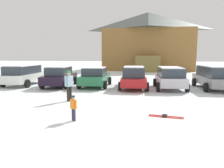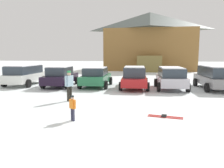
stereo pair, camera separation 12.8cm
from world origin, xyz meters
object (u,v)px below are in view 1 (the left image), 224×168
parked_black_sedan (60,76)px  pair_of_skis (165,116)px  ski_lodge (148,41)px  parked_white_suv (23,74)px  parked_silver_wagon (170,77)px  skier_adult_in_blue_parka (69,84)px  parked_red_sedan (134,77)px  parked_grey_wagon (214,77)px  skier_child_in_orange_jacket (73,107)px  parked_green_coupe (95,77)px

parked_black_sedan → pair_of_skis: parked_black_sedan is taller
ski_lodge → pair_of_skis: (0.43, -28.97, -4.82)m
parked_white_suv → parked_silver_wagon: 11.91m
skier_adult_in_blue_parka → pair_of_skis: (4.95, -2.39, -0.92)m
ski_lodge → parked_black_sedan: bearing=-108.7°
ski_lodge → parked_red_sedan: size_ratio=3.05×
ski_lodge → parked_red_sedan: bearing=-93.4°
ski_lodge → parked_grey_wagon: 21.77m
parked_red_sedan → skier_child_in_orange_jacket: bearing=-102.0°
skier_adult_in_blue_parka → skier_child_in_orange_jacket: 3.75m
ski_lodge → parked_black_sedan: ski_lodge is taller
parked_white_suv → ski_lodge: bearing=63.5°
parked_white_suv → skier_child_in_orange_jacket: (7.35, -9.07, -0.35)m
parked_white_suv → pair_of_skis: bearing=-36.2°
skier_adult_in_blue_parka → skier_child_in_orange_jacket: size_ratio=1.69×
skier_adult_in_blue_parka → pair_of_skis: bearing=-25.8°
parked_white_suv → parked_silver_wagon: size_ratio=1.13×
ski_lodge → parked_grey_wagon: bearing=-77.5°
parked_green_coupe → skier_child_in_orange_jacket: 9.17m
parked_grey_wagon → skier_adult_in_blue_parka: bearing=-148.2°
skier_child_in_orange_jacket → parked_red_sedan: bearing=78.0°
ski_lodge → skier_child_in_orange_jacket: (-3.13, -30.05, -4.28)m
parked_green_coupe → parked_grey_wagon: size_ratio=0.90×
parked_black_sedan → skier_adult_in_blue_parka: size_ratio=2.81×
pair_of_skis → skier_child_in_orange_jacket: bearing=-163.2°
parked_green_coupe → skier_adult_in_blue_parka: size_ratio=2.59×
parked_silver_wagon → skier_child_in_orange_jacket: size_ratio=4.13×
parked_green_coupe → ski_lodge: bearing=78.3°
parked_grey_wagon → skier_child_in_orange_jacket: 12.00m
parked_black_sedan → skier_child_in_orange_jacket: parked_black_sedan is taller
ski_lodge → parked_grey_wagon: size_ratio=3.07×
parked_silver_wagon → skier_child_in_orange_jacket: 9.79m
parked_white_suv → pair_of_skis: parked_white_suv is taller
parked_black_sedan → parked_red_sedan: 5.95m
parked_silver_wagon → parked_black_sedan: bearing=178.9°
parked_green_coupe → pair_of_skis: bearing=-59.2°
ski_lodge → parked_green_coupe: ski_lodge is taller
parked_red_sedan → skier_adult_in_blue_parka: (-3.26, -5.30, 0.11)m
parked_red_sedan → parked_black_sedan: bearing=179.5°
parked_white_suv → parked_black_sedan: bearing=-4.3°
skier_adult_in_blue_parka → skier_child_in_orange_jacket: skier_adult_in_blue_parka is taller
parked_black_sedan → parked_grey_wagon: bearing=1.6°
parked_grey_wagon → skier_child_in_orange_jacket: (-7.76, -9.14, -0.37)m
skier_adult_in_blue_parka → ski_lodge: bearing=80.4°
skier_child_in_orange_jacket → pair_of_skis: 3.75m
parked_green_coupe → parked_red_sedan: (3.08, -0.32, 0.04)m
parked_silver_wagon → parked_green_coupe: bearing=175.8°
parked_red_sedan → skier_adult_in_blue_parka: skier_adult_in_blue_parka is taller
parked_red_sedan → skier_adult_in_blue_parka: bearing=-121.6°
ski_lodge → parked_white_suv: (-10.48, -20.98, -3.93)m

